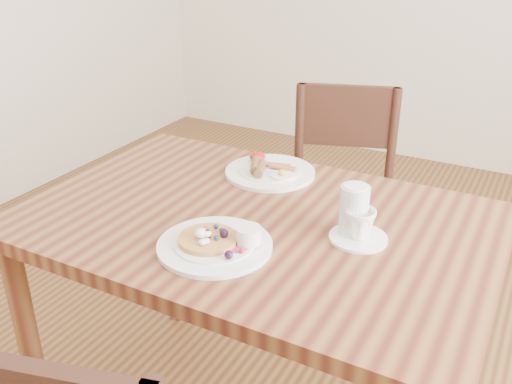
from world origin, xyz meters
TOP-DOWN VIEW (x-y plane):
  - dining_table at (0.00, 0.00)m, footprint 1.20×0.80m
  - chair_far at (-0.03, 0.75)m, footprint 0.53×0.53m
  - pancake_plate at (-0.01, -0.18)m, footprint 0.27×0.27m
  - breakfast_plate at (-0.10, 0.26)m, footprint 0.27×0.27m
  - teacup_saucer at (0.27, 0.01)m, footprint 0.14×0.14m
  - water_glass at (0.25, 0.03)m, footprint 0.07×0.07m

SIDE VIEW (x-z plane):
  - chair_far at x=-0.03m, z-range 0.05..0.93m
  - dining_table at x=0.00m, z-range 0.28..1.03m
  - breakfast_plate at x=-0.10m, z-range 0.74..0.78m
  - pancake_plate at x=-0.01m, z-range 0.74..0.79m
  - teacup_saucer at x=0.27m, z-range 0.74..0.82m
  - water_glass at x=0.25m, z-range 0.75..0.88m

